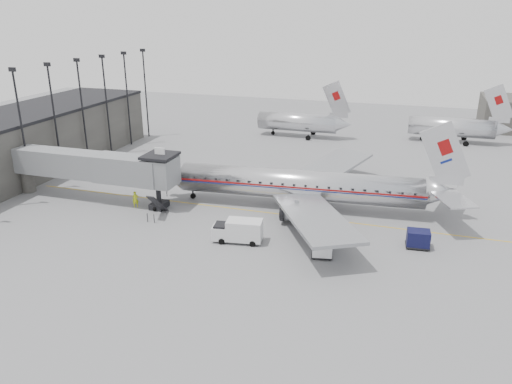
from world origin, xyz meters
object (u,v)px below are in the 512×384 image
baggage_cart_white (322,250)px  airliner (305,185)px  service_van (238,230)px  ramp_worker (136,199)px  baggage_cart_navy (418,239)px

baggage_cart_white → airliner: bearing=99.6°
airliner → baggage_cart_white: size_ratio=16.50×
service_van → baggage_cart_white: (8.50, -0.79, -0.42)m
airliner → ramp_worker: size_ratio=18.16×
service_van → baggage_cart_navy: (16.90, 4.01, -0.28)m
airliner → service_van: airliner is taller
service_van → ramp_worker: service_van is taller
service_van → ramp_worker: 15.20m
ramp_worker → service_van: bearing=-48.7°
baggage_cart_navy → airliner: bearing=147.5°
service_van → baggage_cart_white: bearing=-13.5°
baggage_cart_white → ramp_worker: ramp_worker is taller
airliner → baggage_cart_white: 12.39m
service_van → airliner: bearing=59.7°
service_van → ramp_worker: bearing=152.5°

